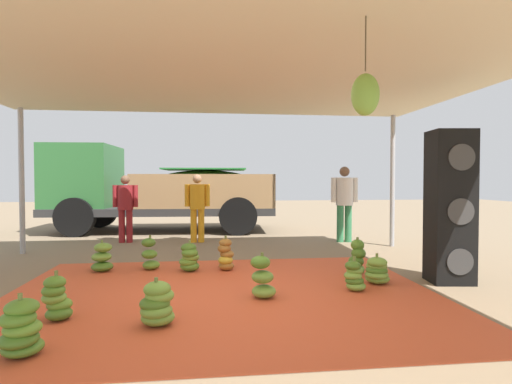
% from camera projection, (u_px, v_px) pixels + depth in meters
% --- Properties ---
extents(ground_plane, '(40.00, 40.00, 0.00)m').
position_uv_depth(ground_plane, '(217.00, 252.00, 8.08)').
color(ground_plane, '#7F6B51').
extents(tarp_orange, '(5.40, 4.28, 0.01)m').
position_uv_depth(tarp_orange, '(222.00, 294.00, 5.10)').
color(tarp_orange, '#D1512D').
rests_on(tarp_orange, ground).
extents(tent_canopy, '(8.00, 7.00, 2.91)m').
position_uv_depth(tent_canopy, '(223.00, 67.00, 4.92)').
color(tent_canopy, '#9EA0A5').
rests_on(tent_canopy, ground).
extents(banana_bunch_0, '(0.47, 0.47, 0.47)m').
position_uv_depth(banana_bunch_0, '(157.00, 305.00, 4.01)').
color(banana_bunch_0, '#6B9E38').
rests_on(banana_bunch_0, tarp_orange).
extents(banana_bunch_1, '(0.35, 0.36, 0.55)m').
position_uv_depth(banana_bunch_1, '(150.00, 255.00, 6.47)').
color(banana_bunch_1, '#60932D').
rests_on(banana_bunch_1, tarp_orange).
extents(banana_bunch_2, '(0.41, 0.42, 0.42)m').
position_uv_depth(banana_bunch_2, '(377.00, 271.00, 5.59)').
color(banana_bunch_2, '#6B9E38').
rests_on(banana_bunch_2, tarp_orange).
extents(banana_bunch_3, '(0.36, 0.36, 0.55)m').
position_uv_depth(banana_bunch_3, '(262.00, 279.00, 4.93)').
color(banana_bunch_3, '#75A83D').
rests_on(banana_bunch_3, tarp_orange).
extents(banana_bunch_4, '(0.37, 0.35, 0.44)m').
position_uv_depth(banana_bunch_4, '(354.00, 277.00, 5.25)').
color(banana_bunch_4, '#75A83D').
rests_on(banana_bunch_4, tarp_orange).
extents(banana_bunch_5, '(0.37, 0.34, 0.50)m').
position_uv_depth(banana_bunch_5, '(56.00, 299.00, 4.15)').
color(banana_bunch_5, '#477523').
rests_on(banana_bunch_5, tarp_orange).
extents(banana_bunch_6, '(0.40, 0.39, 0.49)m').
position_uv_depth(banana_bunch_6, '(102.00, 258.00, 6.36)').
color(banana_bunch_6, '#477523').
rests_on(banana_bunch_6, tarp_orange).
extents(banana_bunch_7, '(0.34, 0.34, 0.56)m').
position_uv_depth(banana_bunch_7, '(226.00, 255.00, 6.44)').
color(banana_bunch_7, '#996628').
rests_on(banana_bunch_7, tarp_orange).
extents(banana_bunch_8, '(0.42, 0.41, 0.49)m').
position_uv_depth(banana_bunch_8, '(189.00, 258.00, 6.35)').
color(banana_bunch_8, '#518428').
rests_on(banana_bunch_8, tarp_orange).
extents(banana_bunch_9, '(0.45, 0.46, 0.52)m').
position_uv_depth(banana_bunch_9, '(21.00, 330.00, 3.29)').
color(banana_bunch_9, '#518428').
rests_on(banana_bunch_9, tarp_orange).
extents(banana_bunch_10, '(0.35, 0.33, 0.57)m').
position_uv_depth(banana_bunch_10, '(357.00, 258.00, 6.10)').
color(banana_bunch_10, '#6B9E38').
rests_on(banana_bunch_10, tarp_orange).
extents(cargo_truck_main, '(6.23, 2.58, 2.40)m').
position_uv_depth(cargo_truck_main, '(154.00, 189.00, 11.44)').
color(cargo_truck_main, '#2D2D2D').
rests_on(cargo_truck_main, ground).
extents(worker_0, '(0.64, 0.39, 1.76)m').
position_uv_depth(worker_0, '(344.00, 198.00, 9.41)').
color(worker_0, '#337A4C').
rests_on(worker_0, ground).
extents(worker_1, '(0.57, 0.35, 1.55)m').
position_uv_depth(worker_1, '(125.00, 203.00, 9.32)').
color(worker_1, maroon).
rests_on(worker_1, ground).
extents(worker_2, '(0.58, 0.35, 1.58)m').
position_uv_depth(worker_2, '(197.00, 203.00, 9.36)').
color(worker_2, orange).
rests_on(worker_2, ground).
extents(speaker_stack, '(0.61, 0.56, 2.14)m').
position_uv_depth(speaker_stack, '(450.00, 207.00, 5.68)').
color(speaker_stack, black).
rests_on(speaker_stack, ground).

